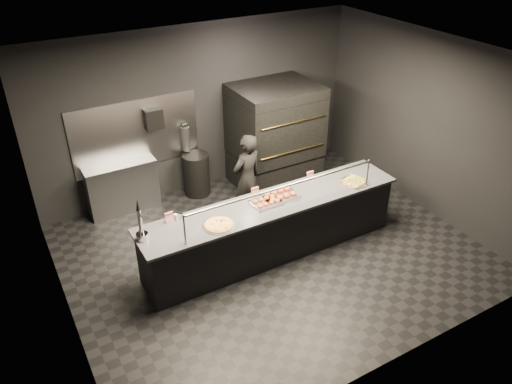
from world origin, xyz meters
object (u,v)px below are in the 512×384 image
towel_dispenser (153,119)px  trash_bin (197,174)px  prep_shelf (123,188)px  fire_extinguisher (186,138)px  pizza_oven (275,135)px  slider_tray_b (280,195)px  square_pizza (354,182)px  worker (247,178)px  service_counter (272,228)px  beer_tap (141,228)px  slider_tray_a (266,202)px  round_pizza (219,225)px

towel_dispenser → trash_bin: bearing=-15.0°
prep_shelf → fire_extinguisher: bearing=3.7°
pizza_oven → towel_dispenser: bearing=166.9°
slider_tray_b → square_pizza: bearing=-10.2°
slider_tray_b → worker: bearing=92.4°
service_counter → worker: 1.09m
pizza_oven → fire_extinguisher: size_ratio=3.78×
slider_tray_b → prep_shelf: bearing=128.4°
prep_shelf → square_pizza: 3.91m
beer_tap → slider_tray_a: beer_tap is taller
beer_tap → service_counter: bearing=-2.2°
towel_dispenser → round_pizza: size_ratio=0.77×
service_counter → worker: size_ratio=2.63×
square_pizza → pizza_oven: bearing=95.6°
beer_tap → trash_bin: (1.69, 2.15, -0.70)m
towel_dispenser → service_counter: bearing=-69.4°
towel_dispenser → beer_tap: (-1.05, -2.32, -0.46)m
trash_bin → worker: size_ratio=0.51×
prep_shelf → slider_tray_a: (1.50, -2.30, 0.50)m
service_counter → fire_extinguisher: size_ratio=8.12×
worker → slider_tray_a: bearing=62.8°
pizza_oven → trash_bin: 1.61m
round_pizza → square_pizza: size_ratio=1.08×
pizza_oven → beer_tap: (-3.15, -1.83, 0.13)m
prep_shelf → trash_bin: size_ratio=1.52×
beer_tap → round_pizza: beer_tap is taller
service_counter → fire_extinguisher: bearing=98.3°
towel_dispenser → trash_bin: towel_dispenser is taller
square_pizza → trash_bin: bearing=125.2°
service_counter → pizza_oven: bearing=57.7°
square_pizza → worker: (-1.27, 1.17, -0.16)m
round_pizza → trash_bin: (0.69, 2.37, -0.54)m
fire_extinguisher → slider_tray_a: (0.25, -2.38, -0.11)m
prep_shelf → round_pizza: bearing=-75.3°
slider_tray_b → worker: worker is taller
pizza_oven → fire_extinguisher: (-1.55, 0.50, 0.09)m
slider_tray_a → worker: 1.05m
prep_shelf → fire_extinguisher: size_ratio=2.38×
slider_tray_b → worker: size_ratio=0.38×
round_pizza → trash_bin: size_ratio=0.58×
round_pizza → slider_tray_b: 1.15m
prep_shelf → beer_tap: 2.36m
trash_bin → towel_dispenser: bearing=165.0°
pizza_oven → worker: 1.39m
square_pizza → round_pizza: bearing=-179.8°
service_counter → prep_shelf: service_counter is taller
beer_tap → slider_tray_b: (2.12, 0.01, -0.14)m
round_pizza → slider_tray_b: bearing=11.6°
towel_dispenser → beer_tap: bearing=-114.4°
prep_shelf → round_pizza: round_pizza is taller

